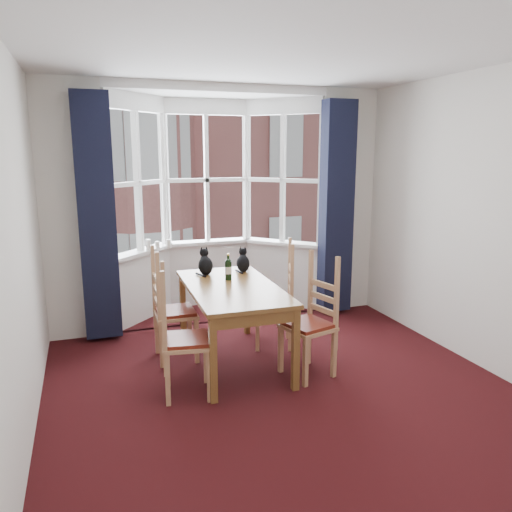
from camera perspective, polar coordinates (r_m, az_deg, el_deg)
name	(u,v)px	position (r m, az deg, el deg)	size (l,w,h in m)	color
floor	(296,406)	(4.29, 4.63, -16.72)	(4.50, 4.50, 0.00)	black
ceiling	(303,43)	(3.84, 5.40, 23.07)	(4.50, 4.50, 0.00)	white
wall_left	(11,256)	(3.53, -26.20, -0.03)	(4.50, 4.50, 0.00)	silver
wall_right	(505,226)	(4.98, 26.57, 3.12)	(4.50, 4.50, 0.00)	silver
wall_back_pier_left	(74,213)	(5.73, -20.11, 4.67)	(0.70, 0.12, 2.80)	silver
wall_back_pier_right	(346,202)	(6.55, 10.23, 6.05)	(0.70, 0.12, 2.80)	silver
bay_window	(212,203)	(6.41, -5.10, 6.07)	(2.76, 0.94, 2.80)	white
curtain_left	(97,219)	(5.55, -17.72, 4.10)	(0.38, 0.22, 2.60)	black
curtain_right	(336,208)	(6.29, 9.17, 5.39)	(0.38, 0.22, 2.60)	black
dining_table	(232,295)	(4.82, -2.72, -4.42)	(0.86, 1.57, 0.78)	brown
chair_left_near	(176,343)	(4.32, -9.14, -9.74)	(0.46, 0.48, 0.92)	tan
chair_left_far	(166,314)	(5.04, -10.22, -6.56)	(0.41, 0.42, 0.92)	tan
chair_right_near	(315,325)	(4.71, 6.77, -7.79)	(0.50, 0.51, 0.92)	tan
chair_right_far	(282,302)	(5.34, 3.00, -5.31)	(0.52, 0.53, 0.92)	tan
cat_left	(205,264)	(5.23, -5.81, -0.92)	(0.16, 0.22, 0.29)	black
cat_right	(243,262)	(5.34, -1.49, -0.68)	(0.18, 0.22, 0.27)	black
wine_bottle	(228,268)	(4.99, -3.18, -1.43)	(0.07, 0.07, 0.27)	black
candle_tall	(148,245)	(6.18, -12.20, 1.27)	(0.06, 0.06, 0.13)	white
candle_short	(157,245)	(6.23, -11.21, 1.21)	(0.06, 0.06, 0.09)	white
candle_extra	(168,244)	(6.27, -9.98, 1.38)	(0.05, 0.05, 0.11)	white
street	(112,266)	(36.62, -16.17, -1.16)	(80.00, 80.00, 0.00)	#333335
tenement_building	(130,164)	(17.52, -14.24, 10.16)	(18.40, 7.80, 15.20)	#AC6059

